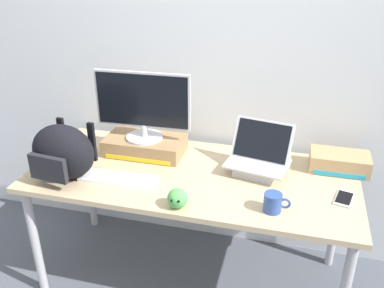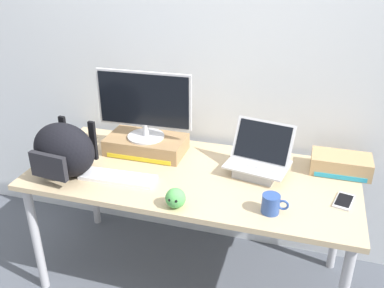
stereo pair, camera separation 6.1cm
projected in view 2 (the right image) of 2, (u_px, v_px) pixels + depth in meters
ground_plane at (192, 275)px, 2.66m from camera, size 20.00×20.00×0.00m
back_wall at (215, 53)px, 2.52m from camera, size 7.00×0.10×2.60m
desk at (192, 184)px, 2.36m from camera, size 1.79×0.79×0.75m
toner_box_yellow at (146, 145)px, 2.54m from camera, size 0.47×0.26×0.10m
desktop_monitor at (144, 105)px, 2.43m from camera, size 0.56×0.22×0.41m
open_laptop at (258, 164)px, 2.31m from camera, size 0.37×0.30×0.28m
external_keyboard at (118, 177)px, 2.27m from camera, size 0.42×0.14×0.02m
messenger_backpack at (64, 150)px, 2.25m from camera, size 0.38×0.31×0.30m
coffee_mug at (271, 204)px, 1.98m from camera, size 0.13×0.09×0.09m
cell_phone at (344, 201)px, 2.08m from camera, size 0.11×0.16×0.01m
plush_toy at (175, 198)px, 2.02m from camera, size 0.10×0.10×0.10m
toner_box_cyan at (341, 164)px, 2.32m from camera, size 0.32×0.18×0.10m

